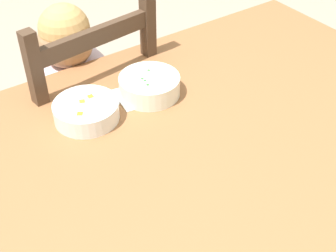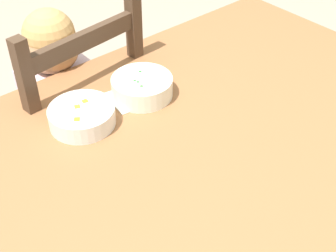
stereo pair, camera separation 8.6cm
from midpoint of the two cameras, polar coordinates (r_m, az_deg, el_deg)
The scene contains 7 objects.
dining_table at distance 1.16m, azimuth 1.45°, elevation -6.94°, with size 1.55×1.06×0.78m.
dining_chair at distance 1.66m, azimuth -12.99°, elevation -1.95°, with size 0.47×0.47×0.99m.
child_figure at distance 1.56m, azimuth -14.00°, elevation 2.42°, with size 0.32×0.31×0.95m.
bowl_of_peas at distance 1.28m, azimuth -5.12°, elevation 4.78°, with size 0.17×0.17×0.06m.
bowl_of_carrots at distance 1.20m, azimuth -12.50°, elevation 1.18°, with size 0.17×0.17×0.05m.
spoon at distance 1.24m, azimuth -10.85°, elevation 1.71°, with size 0.14×0.04×0.01m.
paper_napkin at distance 1.29m, azimuth -6.28°, elevation 3.52°, with size 0.12×0.11×0.00m, color white.
Camera 2 is at (-0.58, -0.57, 1.53)m, focal length 49.89 mm.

